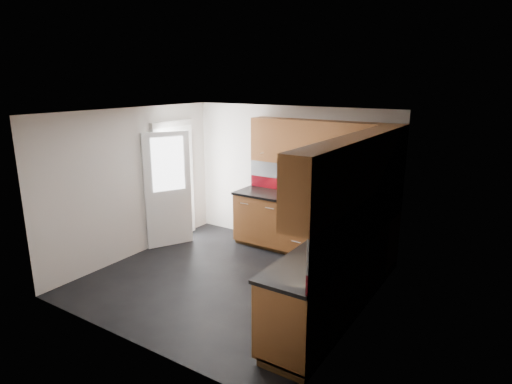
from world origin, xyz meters
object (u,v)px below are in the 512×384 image
Objects in this scene: utensil_pot at (299,189)px; toaster at (350,198)px; food_processor at (364,215)px; gas_hob at (305,199)px.

utensil_pot reaches higher than toaster.
utensil_pot is 1.49× the size of food_processor.
gas_hob is at bearing -43.43° from utensil_pot.
utensil_pot is (-0.23, 0.22, 0.08)m from gas_hob.
utensil_pot is at bearing 177.06° from toaster.
utensil_pot reaches higher than gas_hob.
food_processor is at bearing -31.65° from utensil_pot.
toaster is at bearing 121.22° from food_processor.
gas_hob is 0.33m from utensil_pot.
utensil_pot reaches higher than food_processor.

